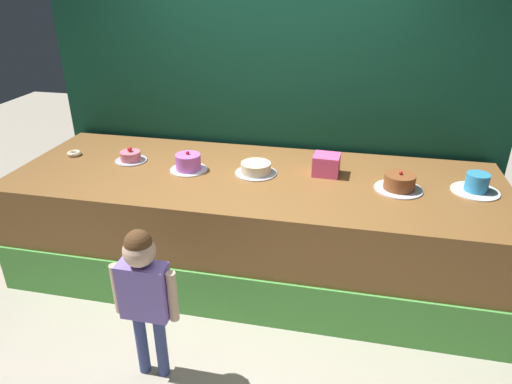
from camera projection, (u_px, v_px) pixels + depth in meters
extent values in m
plane|color=#BCB29E|center=(236.00, 320.00, 3.38)|extent=(12.00, 12.00, 0.00)
cube|color=brown|center=(255.00, 224.00, 3.78)|extent=(3.85, 1.35, 0.88)
cube|color=#59B24C|center=(235.00, 300.00, 3.28)|extent=(3.85, 0.02, 0.40)
cube|color=#144C38|center=(273.00, 91.00, 4.05)|extent=(4.07, 0.08, 2.74)
cylinder|color=#3F4C8C|center=(142.00, 342.00, 2.86)|extent=(0.07, 0.07, 0.47)
cylinder|color=#3F4C8C|center=(161.00, 346.00, 2.83)|extent=(0.07, 0.07, 0.47)
cube|color=#8C72D8|center=(144.00, 291.00, 2.66)|extent=(0.29, 0.13, 0.36)
cylinder|color=beige|center=(117.00, 289.00, 2.70)|extent=(0.06, 0.06, 0.33)
cylinder|color=beige|center=(173.00, 297.00, 2.64)|extent=(0.06, 0.06, 0.33)
sphere|color=beige|center=(139.00, 251.00, 2.54)|extent=(0.19, 0.19, 0.19)
sphere|color=brown|center=(138.00, 243.00, 2.52)|extent=(0.16, 0.16, 0.16)
cube|color=#F9589C|center=(326.00, 165.00, 3.58)|extent=(0.21, 0.20, 0.16)
torus|color=beige|center=(74.00, 153.00, 3.97)|extent=(0.12, 0.12, 0.04)
cylinder|color=silver|center=(131.00, 160.00, 3.86)|extent=(0.27, 0.27, 0.01)
cylinder|color=pink|center=(131.00, 156.00, 3.84)|extent=(0.17, 0.17, 0.07)
sphere|color=red|center=(130.00, 149.00, 3.81)|extent=(0.04, 0.04, 0.04)
cylinder|color=white|center=(189.00, 170.00, 3.68)|extent=(0.30, 0.30, 0.01)
cylinder|color=#CC66D8|center=(188.00, 162.00, 3.65)|extent=(0.20, 0.20, 0.13)
sphere|color=red|center=(188.00, 153.00, 3.62)|extent=(0.03, 0.03, 0.03)
cylinder|color=silver|center=(256.00, 173.00, 3.62)|extent=(0.33, 0.33, 0.01)
cylinder|color=beige|center=(256.00, 168.00, 3.60)|extent=(0.24, 0.24, 0.08)
cylinder|color=silver|center=(398.00, 189.00, 3.35)|extent=(0.35, 0.35, 0.01)
cylinder|color=brown|center=(399.00, 182.00, 3.33)|extent=(0.22, 0.22, 0.11)
sphere|color=red|center=(401.00, 173.00, 3.30)|extent=(0.03, 0.03, 0.03)
cylinder|color=white|center=(475.00, 191.00, 3.32)|extent=(0.34, 0.34, 0.01)
cylinder|color=#3399D8|center=(477.00, 182.00, 3.29)|extent=(0.16, 0.16, 0.13)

